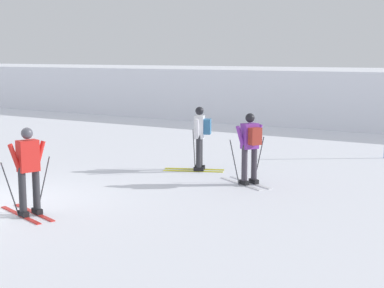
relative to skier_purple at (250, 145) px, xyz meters
name	(u,v)px	position (x,y,z in m)	size (l,w,h in m)	color
far_snow_ridge	(310,94)	(-3.79, 14.70, 0.24)	(80.00, 8.00, 2.40)	white
skier_purple	(250,145)	(0.00, 0.00, 0.00)	(1.58, 1.10, 1.71)	silver
skier_red	(28,169)	(-2.46, -4.59, -0.04)	(1.64, 0.96, 1.71)	red
skier_white	(200,135)	(-1.87, 0.87, 0.00)	(1.62, 0.97, 1.71)	gold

